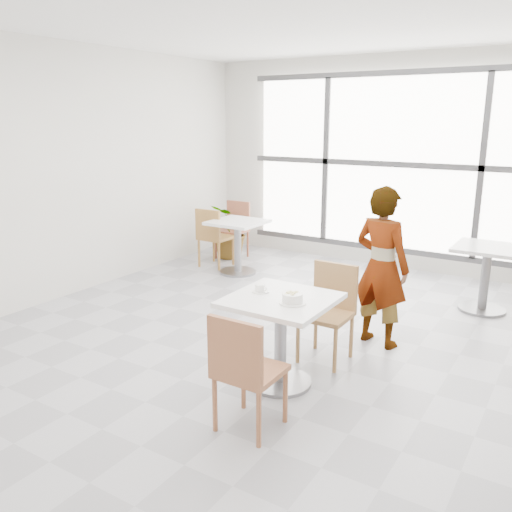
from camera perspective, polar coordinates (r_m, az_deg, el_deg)
The scene contains 16 objects.
floor at distance 5.08m, azimuth 1.83°, elevation -10.24°, with size 7.00×7.00×0.00m, color #9E9EA5.
ceiling at distance 4.69m, azimuth 2.16°, elevation 25.24°, with size 7.00×7.00×0.00m, color white.
wall_back at distance 7.86m, azimuth 15.16°, elevation 9.50°, with size 6.00×6.00×0.00m, color silver.
wall_left at distance 6.68m, azimuth -21.09°, elevation 8.20°, with size 7.00×7.00×0.00m, color silver.
window at distance 7.80m, azimuth 15.02°, elevation 9.47°, with size 4.60×0.07×2.52m.
main_table at distance 4.32m, azimuth 2.66°, elevation -7.34°, with size 0.80×0.80×0.75m.
chair_near at distance 3.68m, azimuth -1.31°, elevation -11.74°, with size 0.42×0.42×0.87m.
chair_far at distance 4.84m, azimuth 7.92°, elevation -5.24°, with size 0.42×0.42×0.87m.
oatmeal_bowl at distance 4.10m, azimuth 3.93°, elevation -4.52°, with size 0.21×0.21×0.10m.
coffee_cup at distance 4.35m, azimuth 0.44°, elevation -3.52°, with size 0.16×0.13×0.07m.
person at distance 5.15m, azimuth 13.31°, elevation -1.16°, with size 0.56×0.37×1.54m, color black.
bg_table_left at distance 7.43m, azimuth -1.98°, elevation 1.80°, with size 0.70×0.70×0.75m.
bg_table_right at distance 6.49m, azimuth 23.43°, elevation -1.32°, with size 0.70×0.70×0.75m.
bg_chair_left_near at distance 7.73m, azimuth -4.69°, elevation 2.38°, with size 0.42×0.42×0.87m.
bg_chair_left_far at distance 8.32m, azimuth -2.31°, elevation 3.29°, with size 0.42×0.42×0.87m.
plant_left at distance 8.26m, azimuth -2.66°, elevation 2.64°, with size 0.76×0.66×0.84m, color #468742.
Camera 1 is at (2.32, -3.98, 2.14)m, focal length 37.30 mm.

